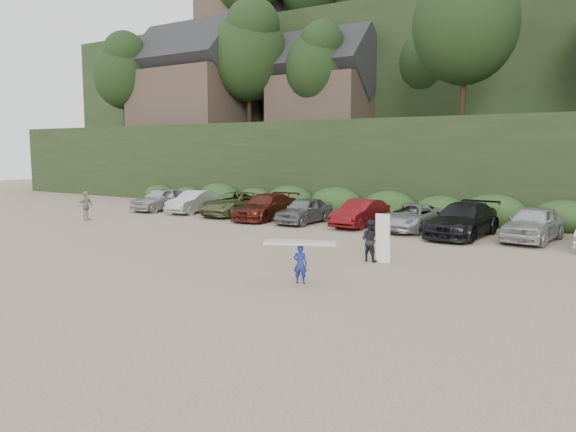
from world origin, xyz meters
The scene contains 6 objects.
ground centered at (0.00, 0.00, 0.00)m, with size 120.00×120.00×0.00m, color tan.
hillside_backdrop centered at (-0.26, 35.93, 11.22)m, with size 90.00×41.50×28.00m.
parked_cars centered at (3.47, 9.93, 0.76)m, with size 39.83×5.99×1.63m.
distant_walker centered at (-16.08, 3.59, 0.85)m, with size 0.99×0.41×1.70m, color gray.
child_surfer centered at (2.55, -2.32, 0.90)m, with size 2.26×1.53×1.33m.
adult_surfer centered at (2.88, 2.03, 0.79)m, with size 1.25×0.72×1.83m.
Camera 1 is at (11.75, -16.68, 4.18)m, focal length 35.00 mm.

